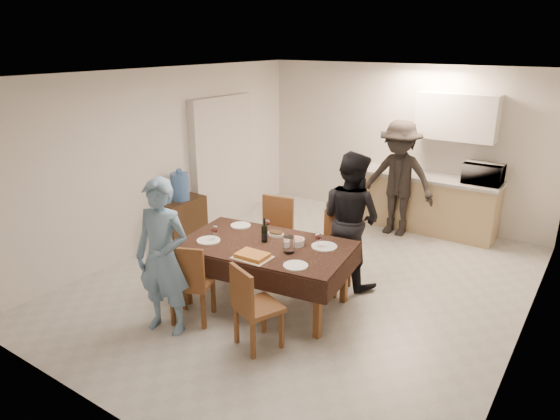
{
  "coord_description": "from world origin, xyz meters",
  "views": [
    {
      "loc": [
        2.97,
        -5.01,
        2.98
      ],
      "look_at": [
        -0.24,
        -0.3,
        1.02
      ],
      "focal_mm": 32.0,
      "sensor_mm": 36.0,
      "label": 1
    }
  ],
  "objects_px": {
    "wine_bottle": "(264,230)",
    "savoury_tart": "(252,255)",
    "microwave": "(483,174)",
    "person_far": "(351,219)",
    "person_near": "(163,257)",
    "dining_table": "(266,247)",
    "water_jug": "(180,187)",
    "water_pitcher": "(289,245)",
    "person_kitchen": "(398,179)",
    "console": "(182,221)"
  },
  "relations": [
    {
      "from": "dining_table",
      "to": "person_near",
      "type": "bearing_deg",
      "value": -125.93
    },
    {
      "from": "water_pitcher",
      "to": "person_far",
      "type": "relative_size",
      "value": 0.11
    },
    {
      "from": "savoury_tart",
      "to": "person_far",
      "type": "xyz_separation_m",
      "value": [
        0.45,
        1.43,
        0.08
      ]
    },
    {
      "from": "console",
      "to": "savoury_tart",
      "type": "relative_size",
      "value": 1.89
    },
    {
      "from": "wine_bottle",
      "to": "person_far",
      "type": "height_order",
      "value": "person_far"
    },
    {
      "from": "microwave",
      "to": "person_near",
      "type": "distance_m",
      "value": 4.95
    },
    {
      "from": "dining_table",
      "to": "person_near",
      "type": "xyz_separation_m",
      "value": [
        -0.55,
        -1.05,
        0.12
      ]
    },
    {
      "from": "savoury_tart",
      "to": "water_jug",
      "type": "bearing_deg",
      "value": 152.23
    },
    {
      "from": "person_near",
      "to": "water_pitcher",
      "type": "bearing_deg",
      "value": 34.32
    },
    {
      "from": "person_far",
      "to": "person_kitchen",
      "type": "bearing_deg",
      "value": -72.82
    },
    {
      "from": "person_near",
      "to": "wine_bottle",
      "type": "bearing_deg",
      "value": 51.86
    },
    {
      "from": "savoury_tart",
      "to": "person_near",
      "type": "distance_m",
      "value": 0.94
    },
    {
      "from": "wine_bottle",
      "to": "person_kitchen",
      "type": "height_order",
      "value": "person_kitchen"
    },
    {
      "from": "water_jug",
      "to": "person_near",
      "type": "relative_size",
      "value": 0.24
    },
    {
      "from": "person_kitchen",
      "to": "person_near",
      "type": "bearing_deg",
      "value": -103.27
    },
    {
      "from": "water_pitcher",
      "to": "person_kitchen",
      "type": "height_order",
      "value": "person_kitchen"
    },
    {
      "from": "water_jug",
      "to": "person_near",
      "type": "distance_m",
      "value": 2.45
    },
    {
      "from": "dining_table",
      "to": "savoury_tart",
      "type": "xyz_separation_m",
      "value": [
        0.1,
        -0.38,
        0.06
      ]
    },
    {
      "from": "dining_table",
      "to": "savoury_tart",
      "type": "distance_m",
      "value": 0.4
    },
    {
      "from": "dining_table",
      "to": "console",
      "type": "bearing_deg",
      "value": 151.2
    },
    {
      "from": "wine_bottle",
      "to": "person_kitchen",
      "type": "relative_size",
      "value": 0.16
    },
    {
      "from": "person_far",
      "to": "water_jug",
      "type": "bearing_deg",
      "value": 17.96
    },
    {
      "from": "console",
      "to": "water_pitcher",
      "type": "relative_size",
      "value": 3.99
    },
    {
      "from": "person_far",
      "to": "savoury_tart",
      "type": "bearing_deg",
      "value": 85.29
    },
    {
      "from": "water_jug",
      "to": "microwave",
      "type": "distance_m",
      "value": 4.54
    },
    {
      "from": "microwave",
      "to": "console",
      "type": "bearing_deg",
      "value": 35.38
    },
    {
      "from": "wine_bottle",
      "to": "savoury_tart",
      "type": "bearing_deg",
      "value": -70.77
    },
    {
      "from": "wine_bottle",
      "to": "person_near",
      "type": "height_order",
      "value": "person_near"
    },
    {
      "from": "person_near",
      "to": "microwave",
      "type": "bearing_deg",
      "value": 51.2
    },
    {
      "from": "person_far",
      "to": "water_pitcher",
      "type": "bearing_deg",
      "value": 92.45
    },
    {
      "from": "dining_table",
      "to": "person_far",
      "type": "bearing_deg",
      "value": 54.07
    },
    {
      "from": "water_jug",
      "to": "person_near",
      "type": "height_order",
      "value": "person_near"
    },
    {
      "from": "person_kitchen",
      "to": "water_jug",
      "type": "bearing_deg",
      "value": -139.51
    },
    {
      "from": "person_kitchen",
      "to": "savoury_tart",
      "type": "bearing_deg",
      "value": -95.11
    },
    {
      "from": "console",
      "to": "person_near",
      "type": "height_order",
      "value": "person_near"
    },
    {
      "from": "microwave",
      "to": "person_far",
      "type": "distance_m",
      "value": 2.59
    },
    {
      "from": "console",
      "to": "microwave",
      "type": "distance_m",
      "value": 4.59
    },
    {
      "from": "person_kitchen",
      "to": "person_far",
      "type": "bearing_deg",
      "value": -85.58
    },
    {
      "from": "wine_bottle",
      "to": "microwave",
      "type": "bearing_deg",
      "value": 64.67
    },
    {
      "from": "microwave",
      "to": "person_near",
      "type": "xyz_separation_m",
      "value": [
        -2.1,
        -4.48,
        -0.22
      ]
    },
    {
      "from": "savoury_tart",
      "to": "console",
      "type": "bearing_deg",
      "value": 152.23
    },
    {
      "from": "savoury_tart",
      "to": "person_kitchen",
      "type": "bearing_deg",
      "value": 84.89
    },
    {
      "from": "water_jug",
      "to": "person_far",
      "type": "distance_m",
      "value": 2.71
    },
    {
      "from": "console",
      "to": "dining_table",
      "type": "bearing_deg",
      "value": -20.52
    },
    {
      "from": "microwave",
      "to": "wine_bottle",
      "type": "bearing_deg",
      "value": 64.67
    },
    {
      "from": "water_jug",
      "to": "savoury_tart",
      "type": "xyz_separation_m",
      "value": [
        2.25,
        -1.18,
        -0.11
      ]
    },
    {
      "from": "wine_bottle",
      "to": "microwave",
      "type": "relative_size",
      "value": 0.51
    },
    {
      "from": "water_jug",
      "to": "savoury_tart",
      "type": "relative_size",
      "value": 1.04
    },
    {
      "from": "dining_table",
      "to": "console",
      "type": "relative_size",
      "value": 2.79
    },
    {
      "from": "console",
      "to": "water_pitcher",
      "type": "bearing_deg",
      "value": -18.87
    }
  ]
}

